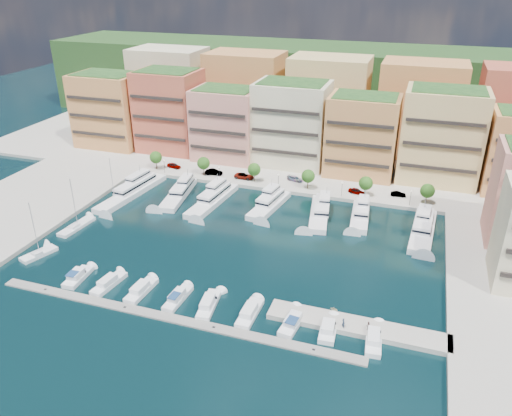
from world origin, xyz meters
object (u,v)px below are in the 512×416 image
(cruiser_2, at_px, (109,284))
(person_1, at_px, (368,326))
(lamppost_4, at_px, (411,196))
(car_1, at_px, (214,172))
(sailboat_2, at_px, (114,202))
(yacht_3, at_px, (270,203))
(cruiser_4, at_px, (178,298))
(tree_3, at_px, (308,176))
(yacht_1, at_px, (180,192))
(cruiser_3, at_px, (141,290))
(cruiser_1, at_px, (78,277))
(yacht_0, at_px, (134,190))
(sailboat_0, at_px, (39,254))
(tender_1, at_px, (334,309))
(sailboat_1, at_px, (77,227))
(cruiser_5, at_px, (209,305))
(yacht_2, at_px, (214,198))
(cruiser_7, at_px, (293,322))
(tree_0, at_px, (156,157))
(tree_4, at_px, (366,183))
(car_0, at_px, (174,166))
(lamppost_0, at_px, (164,164))
(tender_3, at_px, (380,321))
(tree_2, at_px, (254,170))
(car_5, at_px, (398,194))
(lamppost_2, at_px, (278,179))
(car_2, at_px, (244,176))
(car_4, at_px, (356,191))
(tree_5, at_px, (428,191))
(yacht_4, at_px, (320,212))
(tree_1, at_px, (203,163))
(car_3, at_px, (295,179))
(cruiser_9, at_px, (374,340))
(cruiser_8, at_px, (328,330))
(yacht_5, at_px, (361,214))
(cruiser_6, at_px, (250,313))
(lamppost_3, at_px, (342,187))

(cruiser_2, xyz_separation_m, person_1, (50.96, 1.82, 1.25))
(lamppost_4, xyz_separation_m, car_1, (-57.22, 3.36, -1.97))
(sailboat_2, bearing_deg, yacht_3, 15.08)
(cruiser_4, bearing_deg, tree_3, 78.58)
(yacht_1, bearing_deg, cruiser_3, -73.02)
(cruiser_1, bearing_deg, yacht_0, 105.79)
(yacht_1, relative_size, sailboat_0, 1.62)
(sailboat_2, bearing_deg, tender_1, -23.06)
(sailboat_1, bearing_deg, cruiser_5, -23.36)
(yacht_2, height_order, cruiser_7, yacht_2)
(tree_0, bearing_deg, yacht_3, -17.62)
(tree_4, xyz_separation_m, sailboat_2, (-64.02, -23.97, -4.43))
(sailboat_2, distance_m, car_0, 26.78)
(lamppost_0, bearing_deg, tender_1, -38.92)
(lamppost_0, bearing_deg, cruiser_4, -59.97)
(tree_0, height_order, tender_3, tree_0)
(car_1, bearing_deg, tree_2, -99.69)
(yacht_2, xyz_separation_m, car_5, (47.35, 17.43, 0.46))
(tree_2, bearing_deg, cruiser_2, -100.78)
(lamppost_4, bearing_deg, cruiser_4, -125.45)
(yacht_3, height_order, person_1, yacht_3)
(lamppost_2, relative_size, car_0, 0.92)
(tender_1, relative_size, car_2, 0.26)
(lamppost_2, bearing_deg, car_4, 8.13)
(cruiser_3, height_order, car_2, car_2)
(yacht_1, bearing_deg, car_2, 48.16)
(lamppost_0, relative_size, lamppost_4, 1.00)
(lamppost_4, distance_m, sailboat_0, 91.76)
(cruiser_1, distance_m, person_1, 58.33)
(tree_5, bearing_deg, yacht_1, -167.77)
(cruiser_1, distance_m, car_5, 84.73)
(cruiser_4, bearing_deg, yacht_4, 67.76)
(cruiser_3, relative_size, cruiser_7, 1.02)
(sailboat_2, height_order, tender_1, sailboat_2)
(tree_1, bearing_deg, car_3, 8.77)
(car_0, relative_size, car_5, 1.12)
(cruiser_9, bearing_deg, car_2, 127.04)
(yacht_2, height_order, cruiser_8, yacht_2)
(sailboat_0, bearing_deg, yacht_5, 32.25)
(cruiser_5, xyz_separation_m, car_5, (30.07, 60.66, 1.12))
(sailboat_1, height_order, sailboat_0, same)
(lamppost_4, xyz_separation_m, tender_3, (-2.29, -50.20, -3.46))
(cruiser_6, bearing_deg, car_5, 70.11)
(tree_4, bearing_deg, lamppost_3, -159.03)
(yacht_1, xyz_separation_m, car_2, (13.63, 15.22, 0.71))
(yacht_5, bearing_deg, car_4, 103.00)
(cruiser_6, relative_size, cruiser_7, 1.02)
(cruiser_6, height_order, sailboat_2, sailboat_2)
(tree_5, relative_size, sailboat_0, 0.43)
(tender_3, xyz_separation_m, tender_1, (-8.48, 0.75, 0.03))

